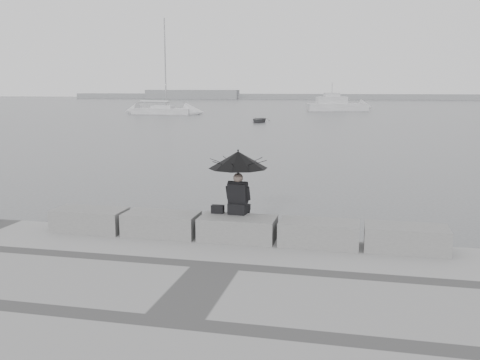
% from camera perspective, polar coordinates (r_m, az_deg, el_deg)
% --- Properties ---
extents(ground, '(360.00, 360.00, 0.00)m').
position_cam_1_polar(ground, '(11.92, 0.24, -8.14)').
color(ground, '#494B4E').
rests_on(ground, ground).
extents(stone_block_far_left, '(1.60, 0.80, 0.50)m').
position_cam_1_polar(stone_block_far_left, '(12.47, -15.70, -4.12)').
color(stone_block_far_left, slate).
rests_on(stone_block_far_left, promenade).
extents(stone_block_left, '(1.60, 0.80, 0.50)m').
position_cam_1_polar(stone_block_left, '(11.77, -8.37, -4.68)').
color(stone_block_left, slate).
rests_on(stone_block_left, promenade).
extents(stone_block_centre, '(1.60, 0.80, 0.50)m').
position_cam_1_polar(stone_block_centre, '(11.28, -0.25, -5.21)').
color(stone_block_centre, slate).
rests_on(stone_block_centre, promenade).
extents(stone_block_right, '(1.60, 0.80, 0.50)m').
position_cam_1_polar(stone_block_right, '(11.04, 8.42, -5.66)').
color(stone_block_right, slate).
rests_on(stone_block_right, promenade).
extents(stone_block_far_right, '(1.60, 0.80, 0.50)m').
position_cam_1_polar(stone_block_far_right, '(11.05, 17.29, -5.99)').
color(stone_block_far_right, slate).
rests_on(stone_block_far_right, promenade).
extents(seated_person, '(1.27, 1.27, 1.39)m').
position_cam_1_polar(seated_person, '(11.33, -0.22, 1.44)').
color(seated_person, black).
rests_on(seated_person, stone_block_centre).
extents(bag, '(0.27, 0.15, 0.17)m').
position_cam_1_polar(bag, '(11.57, -2.40, -3.12)').
color(bag, black).
rests_on(bag, stone_block_centre).
extents(distant_landmass, '(180.00, 8.00, 2.80)m').
position_cam_1_polar(distant_landmass, '(165.94, 9.17, 8.80)').
color(distant_landmass, gray).
rests_on(distant_landmass, ground).
extents(sailboat_left, '(8.56, 2.88, 12.90)m').
position_cam_1_polar(sailboat_left, '(74.82, -8.24, 7.36)').
color(sailboat_left, white).
rests_on(sailboat_left, ground).
extents(motor_cruiser, '(9.73, 5.20, 4.50)m').
position_cam_1_polar(motor_cruiser, '(86.38, 10.35, 7.88)').
color(motor_cruiser, white).
rests_on(motor_cruiser, ground).
extents(dinghy, '(3.16, 1.57, 0.52)m').
position_cam_1_polar(dinghy, '(57.06, 2.04, 6.44)').
color(dinghy, gray).
rests_on(dinghy, ground).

